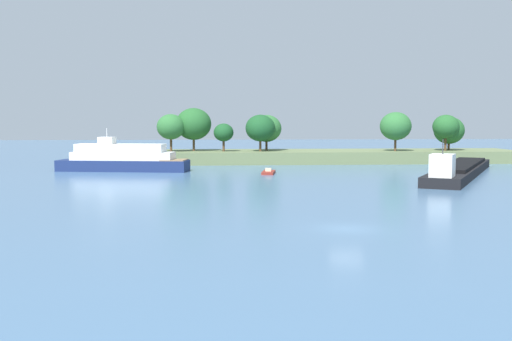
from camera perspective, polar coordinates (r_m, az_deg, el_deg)
ground_plane at (r=46.83m, az=8.55°, el=-5.45°), size 400.00×400.00×0.00m
treeline_island at (r=116.71m, az=5.33°, el=2.26°), size 76.88×13.94×10.41m
cargo_barge at (r=93.59m, az=18.63°, el=0.09°), size 23.75×36.58×5.90m
small_motorboat at (r=92.58m, az=1.19°, el=-0.16°), size 2.64×5.43×0.89m
white_riverboat at (r=99.46m, az=-12.44°, el=1.05°), size 21.44×8.28×6.86m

